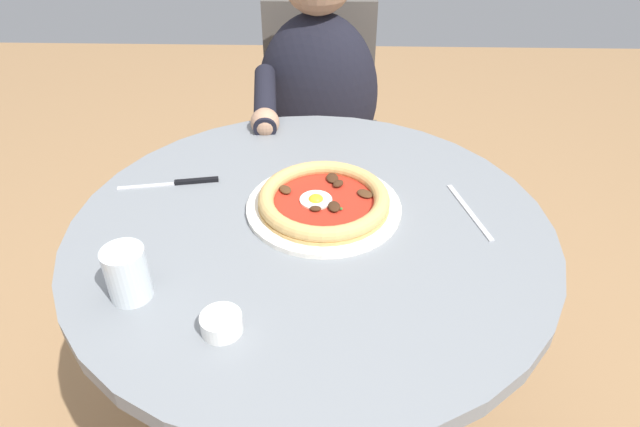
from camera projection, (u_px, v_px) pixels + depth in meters
name	position (u px, v px, depth m)	size (l,w,h in m)	color
dining_table	(312.00, 292.00, 1.18)	(0.92, 0.92, 0.74)	gray
pizza_on_plate	(324.00, 201.00, 1.11)	(0.30, 0.30, 0.04)	white
water_glass	(128.00, 276.00, 0.91)	(0.07, 0.07, 0.09)	silver
steak_knife	(183.00, 182.00, 1.20)	(0.05, 0.21, 0.01)	silver
ramekin_capers	(221.00, 323.00, 0.86)	(0.06, 0.06, 0.03)	white
fork_utensil	(469.00, 211.00, 1.12)	(0.18, 0.06, 0.00)	#BCBCC1
diner_person	(318.00, 156.00, 1.79)	(0.49, 0.35, 1.11)	#282833
cafe_chair_diner	(319.00, 119.00, 1.87)	(0.40, 0.40, 0.89)	#504A45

